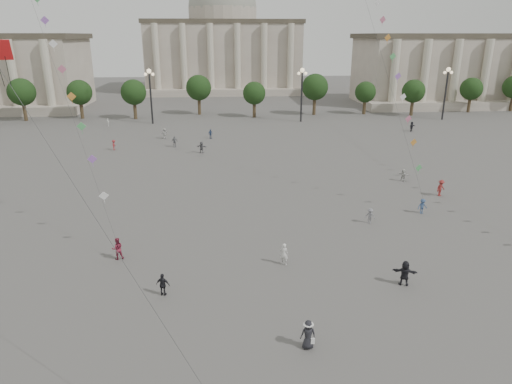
{
  "coord_description": "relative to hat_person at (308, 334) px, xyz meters",
  "views": [
    {
      "loc": [
        -1.31,
        -22.21,
        16.73
      ],
      "look_at": [
        1.32,
        12.0,
        4.93
      ],
      "focal_mm": 32.0,
      "sensor_mm": 36.0,
      "label": 1
    }
  ],
  "objects": [
    {
      "name": "ground",
      "position": [
        -3.25,
        0.98,
        -0.91
      ],
      "size": [
        360.0,
        360.0,
        0.0
      ],
      "primitive_type": "plane",
      "color": "#4F4D4A",
      "rests_on": "ground"
    },
    {
      "name": "hall_central",
      "position": [
        -3.25,
        130.2,
        13.32
      ],
      "size": [
        48.3,
        34.3,
        35.5
      ],
      "color": "#A09486",
      "rests_on": "ground"
    },
    {
      "name": "tree_row",
      "position": [
        -3.25,
        78.98,
        4.48
      ],
      "size": [
        137.12,
        5.12,
        8.0
      ],
      "color": "#382C1C",
      "rests_on": "ground"
    },
    {
      "name": "lamp_post_mid_west",
      "position": [
        -18.25,
        70.98,
        6.44
      ],
      "size": [
        2.0,
        0.9,
        10.65
      ],
      "color": "#262628",
      "rests_on": "ground"
    },
    {
      "name": "lamp_post_mid_east",
      "position": [
        11.75,
        70.98,
        6.44
      ],
      "size": [
        2.0,
        0.9,
        10.65
      ],
      "color": "#262628",
      "rests_on": "ground"
    },
    {
      "name": "lamp_post_far_east",
      "position": [
        41.75,
        70.98,
        6.44
      ],
      "size": [
        2.0,
        0.9,
        10.65
      ],
      "color": "#262628",
      "rests_on": "ground"
    },
    {
      "name": "person_crowd_0",
      "position": [
        -6.45,
        56.04,
        -0.12
      ],
      "size": [
        0.98,
        0.87,
        1.59
      ],
      "primitive_type": "imported",
      "rotation": [
        0.0,
        0.0,
        0.65
      ],
      "color": "navy",
      "rests_on": "ground"
    },
    {
      "name": "person_crowd_3",
      "position": [
        8.05,
        6.28,
        0.01
      ],
      "size": [
        1.8,
        1.08,
        1.85
      ],
      "primitive_type": "imported",
      "rotation": [
        0.0,
        0.0,
        2.81
      ],
      "color": "black",
      "rests_on": "ground"
    },
    {
      "name": "person_crowd_4",
      "position": [
        -14.25,
        56.5,
        0.01
      ],
      "size": [
        1.55,
        1.63,
        1.84
      ],
      "primitive_type": "imported",
      "rotation": [
        0.0,
        0.0,
        3.98
      ],
      "color": "silver",
      "rests_on": "ground"
    },
    {
      "name": "person_crowd_6",
      "position": [
        9.12,
        17.42,
        -0.16
      ],
      "size": [
        1.12,
        0.94,
        1.5
      ],
      "primitive_type": "imported",
      "rotation": [
        0.0,
        0.0,
        5.81
      ],
      "color": "slate",
      "rests_on": "ground"
    },
    {
      "name": "person_crowd_7",
      "position": [
        17.24,
        29.97,
        -0.17
      ],
      "size": [
        1.25,
        1.3,
        1.48
      ],
      "primitive_type": "imported",
      "rotation": [
        0.0,
        0.0,
        2.32
      ],
      "color": "beige",
      "rests_on": "ground"
    },
    {
      "name": "person_crowd_8",
      "position": [
        19.27,
        24.41,
        0.01
      ],
      "size": [
        1.37,
        1.16,
        1.83
      ],
      "primitive_type": "imported",
      "rotation": [
        0.0,
        0.0,
        0.5
      ],
      "color": "maroon",
      "rests_on": "ground"
    },
    {
      "name": "person_crowd_9",
      "position": [
        30.38,
        59.43,
        -0.02
      ],
      "size": [
        1.62,
        1.44,
        1.78
      ],
      "primitive_type": "imported",
      "rotation": [
        0.0,
        0.0,
        0.67
      ],
      "color": "black",
      "rests_on": "ground"
    },
    {
      "name": "person_crowd_10",
      "position": [
        -26.49,
        68.86,
        -0.17
      ],
      "size": [
        0.47,
        0.61,
        1.48
      ],
      "primitive_type": "imported",
      "rotation": [
        0.0,
        0.0,
        1.8
      ],
      "color": "silver",
      "rests_on": "ground"
    },
    {
      "name": "person_crowd_12",
      "position": [
        -7.58,
        45.91,
        -0.04
      ],
      "size": [
        1.69,
        1.02,
        1.74
      ],
      "primitive_type": "imported",
      "rotation": [
        0.0,
        0.0,
        2.8
      ],
      "color": "#5A595E",
      "rests_on": "ground"
    },
    {
      "name": "person_crowd_13",
      "position": [
        0.0,
        9.96,
        -0.03
      ],
      "size": [
        0.77,
        0.68,
        1.77
      ],
      "primitive_type": "imported",
      "rotation": [
        0.0,
        0.0,
        2.65
      ],
      "color": "silver",
      "rests_on": "ground"
    },
    {
      "name": "person_crowd_16",
      "position": [
        -12.0,
        50.17,
        -0.05
      ],
      "size": [
        1.1,
        0.8,
        1.73
      ],
      "primitive_type": "imported",
      "rotation": [
        0.0,
        0.0,
        0.42
      ],
      "color": "slate",
      "rests_on": "ground"
    },
    {
      "name": "person_crowd_17",
      "position": [
        -21.06,
        48.75,
        -0.11
      ],
      "size": [
        0.64,
        1.06,
        1.61
      ],
      "primitive_type": "imported",
      "rotation": [
        0.0,
        0.0,
        1.53
      ],
      "color": "maroon",
      "rests_on": "ground"
    },
    {
      "name": "tourist_1",
      "position": [
        -8.75,
        6.2,
        -0.1
      ],
      "size": [
        1.02,
        0.63,
        1.62
      ],
      "primitive_type": "imported",
      "rotation": [
        0.0,
        0.0,
        2.87
      ],
      "color": "black",
      "rests_on": "ground"
    },
    {
      "name": "kite_flyer_0",
      "position": [
        -12.93,
        11.87,
        -0.01
      ],
      "size": [
        1.05,
        0.93,
        1.8
      ],
      "primitive_type": "imported",
      "rotation": [
        0.0,
        0.0,
        3.48
      ],
      "color": "maroon",
      "rests_on": "ground"
    },
    {
      "name": "kite_flyer_1",
      "position": [
        15.07,
        19.48,
        -0.14
      ],
      "size": [
        1.06,
        0.71,
        1.53
      ],
      "primitive_type": "imported",
      "rotation": [
        0.0,
        0.0,
        0.15
      ],
      "color": "#324A72",
      "rests_on": "ground"
    },
    {
      "name": "hat_person",
      "position": [
        0.0,
        0.0,
        0.0
      ],
      "size": [
        0.89,
        0.61,
        1.75
      ],
      "color": "black",
      "rests_on": "ground"
    }
  ]
}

